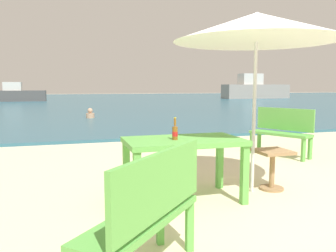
{
  "coord_description": "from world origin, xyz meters",
  "views": [
    {
      "loc": [
        -2.51,
        -3.45,
        1.39
      ],
      "look_at": [
        -0.59,
        3.0,
        0.6
      ],
      "focal_mm": 36.54,
      "sensor_mm": 36.0,
      "label": 1
    }
  ],
  "objects_px": {
    "beer_bottle_amber": "(175,132)",
    "bench_green_left": "(150,208)",
    "boat_cargo_ship": "(17,94)",
    "patio_umbrella": "(257,28)",
    "boat_tanker": "(255,89)",
    "picnic_table_green": "(184,148)",
    "side_table_wood": "(272,164)",
    "bench_green_right": "(282,129)",
    "swimmer_person": "(90,114)"
  },
  "relations": [
    {
      "from": "beer_bottle_amber",
      "to": "boat_cargo_ship",
      "type": "bearing_deg",
      "value": 100.47
    },
    {
      "from": "side_table_wood",
      "to": "bench_green_right",
      "type": "distance_m",
      "value": 2.42
    },
    {
      "from": "bench_green_right",
      "to": "boat_tanker",
      "type": "height_order",
      "value": "boat_tanker"
    },
    {
      "from": "side_table_wood",
      "to": "swimmer_person",
      "type": "xyz_separation_m",
      "value": [
        -1.68,
        10.45,
        -0.11
      ]
    },
    {
      "from": "patio_umbrella",
      "to": "boat_tanker",
      "type": "relative_size",
      "value": 0.32
    },
    {
      "from": "bench_green_left",
      "to": "swimmer_person",
      "type": "distance_m",
      "value": 12.12
    },
    {
      "from": "picnic_table_green",
      "to": "bench_green_right",
      "type": "relative_size",
      "value": 1.13
    },
    {
      "from": "bench_green_right",
      "to": "boat_cargo_ship",
      "type": "xyz_separation_m",
      "value": [
        -8.1,
        26.22,
        0.13
      ]
    },
    {
      "from": "beer_bottle_amber",
      "to": "bench_green_right",
      "type": "bearing_deg",
      "value": 34.97
    },
    {
      "from": "bench_green_left",
      "to": "boat_cargo_ship",
      "type": "distance_m",
      "value": 30.13
    },
    {
      "from": "boat_cargo_ship",
      "to": "bench_green_left",
      "type": "bearing_deg",
      "value": -81.34
    },
    {
      "from": "picnic_table_green",
      "to": "bench_green_right",
      "type": "distance_m",
      "value": 3.4
    },
    {
      "from": "boat_cargo_ship",
      "to": "patio_umbrella",
      "type": "bearing_deg",
      "value": -77.34
    },
    {
      "from": "picnic_table_green",
      "to": "patio_umbrella",
      "type": "height_order",
      "value": "patio_umbrella"
    },
    {
      "from": "bench_green_right",
      "to": "boat_cargo_ship",
      "type": "distance_m",
      "value": 27.44
    },
    {
      "from": "picnic_table_green",
      "to": "boat_cargo_ship",
      "type": "relative_size",
      "value": 0.31
    },
    {
      "from": "bench_green_left",
      "to": "picnic_table_green",
      "type": "bearing_deg",
      "value": 63.2
    },
    {
      "from": "beer_bottle_amber",
      "to": "patio_umbrella",
      "type": "distance_m",
      "value": 1.68
    },
    {
      "from": "patio_umbrella",
      "to": "boat_cargo_ship",
      "type": "relative_size",
      "value": 0.51
    },
    {
      "from": "bench_green_left",
      "to": "boat_tanker",
      "type": "distance_m",
      "value": 35.8
    },
    {
      "from": "patio_umbrella",
      "to": "bench_green_right",
      "type": "relative_size",
      "value": 1.86
    },
    {
      "from": "picnic_table_green",
      "to": "patio_umbrella",
      "type": "xyz_separation_m",
      "value": [
        0.98,
        0.06,
        1.47
      ]
    },
    {
      "from": "bench_green_left",
      "to": "bench_green_right",
      "type": "xyz_separation_m",
      "value": [
        3.57,
        3.57,
        0.0
      ]
    },
    {
      "from": "side_table_wood",
      "to": "bench_green_left",
      "type": "relative_size",
      "value": 0.48
    },
    {
      "from": "boat_cargo_ship",
      "to": "picnic_table_green",
      "type": "bearing_deg",
      "value": -79.28
    },
    {
      "from": "beer_bottle_amber",
      "to": "side_table_wood",
      "type": "distance_m",
      "value": 1.5
    },
    {
      "from": "swimmer_person",
      "to": "boat_tanker",
      "type": "distance_m",
      "value": 26.02
    },
    {
      "from": "swimmer_person",
      "to": "boat_tanker",
      "type": "relative_size",
      "value": 0.06
    },
    {
      "from": "bench_green_left",
      "to": "boat_tanker",
      "type": "bearing_deg",
      "value": 58.1
    },
    {
      "from": "side_table_wood",
      "to": "boat_tanker",
      "type": "bearing_deg",
      "value": 59.64
    },
    {
      "from": "side_table_wood",
      "to": "bench_green_right",
      "type": "height_order",
      "value": "bench_green_right"
    },
    {
      "from": "beer_bottle_amber",
      "to": "boat_tanker",
      "type": "xyz_separation_m",
      "value": [
        18.23,
        28.83,
        0.17
      ]
    },
    {
      "from": "picnic_table_green",
      "to": "patio_umbrella",
      "type": "relative_size",
      "value": 0.61
    },
    {
      "from": "beer_bottle_amber",
      "to": "swimmer_person",
      "type": "bearing_deg",
      "value": 91.5
    },
    {
      "from": "picnic_table_green",
      "to": "boat_tanker",
      "type": "xyz_separation_m",
      "value": [
        18.11,
        28.79,
        0.37
      ]
    },
    {
      "from": "picnic_table_green",
      "to": "side_table_wood",
      "type": "height_order",
      "value": "picnic_table_green"
    },
    {
      "from": "swimmer_person",
      "to": "boat_tanker",
      "type": "xyz_separation_m",
      "value": [
        18.51,
        18.28,
        0.78
      ]
    },
    {
      "from": "beer_bottle_amber",
      "to": "bench_green_left",
      "type": "bearing_deg",
      "value": -113.73
    },
    {
      "from": "beer_bottle_amber",
      "to": "boat_tanker",
      "type": "distance_m",
      "value": 34.12
    },
    {
      "from": "picnic_table_green",
      "to": "boat_cargo_ship",
      "type": "bearing_deg",
      "value": 100.72
    },
    {
      "from": "beer_bottle_amber",
      "to": "picnic_table_green",
      "type": "bearing_deg",
      "value": 18.75
    },
    {
      "from": "beer_bottle_amber",
      "to": "side_table_wood",
      "type": "relative_size",
      "value": 0.49
    },
    {
      "from": "beer_bottle_amber",
      "to": "bench_green_left",
      "type": "distance_m",
      "value": 1.72
    },
    {
      "from": "side_table_wood",
      "to": "bench_green_right",
      "type": "xyz_separation_m",
      "value": [
        1.48,
        1.91,
        0.19
      ]
    },
    {
      "from": "patio_umbrella",
      "to": "boat_tanker",
      "type": "xyz_separation_m",
      "value": [
        17.13,
        28.73,
        -1.1
      ]
    },
    {
      "from": "side_table_wood",
      "to": "bench_green_right",
      "type": "bearing_deg",
      "value": 52.25
    },
    {
      "from": "boat_cargo_ship",
      "to": "boat_tanker",
      "type": "bearing_deg",
      "value": 1.47
    },
    {
      "from": "bench_green_right",
      "to": "patio_umbrella",
      "type": "bearing_deg",
      "value": -132.89
    },
    {
      "from": "swimmer_person",
      "to": "boat_tanker",
      "type": "bearing_deg",
      "value": 44.64
    },
    {
      "from": "bench_green_right",
      "to": "beer_bottle_amber",
      "type": "bearing_deg",
      "value": -145.03
    }
  ]
}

